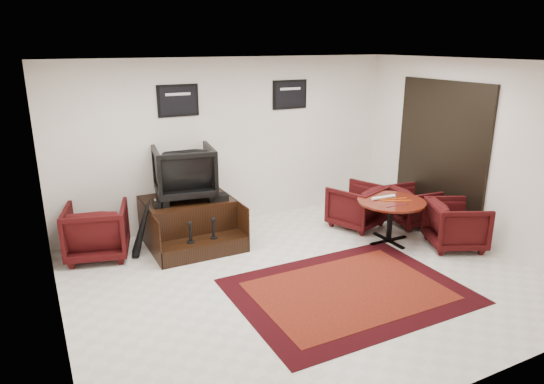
{
  "coord_description": "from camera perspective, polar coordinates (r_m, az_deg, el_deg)",
  "views": [
    {
      "loc": [
        -3.07,
        -5.0,
        3.03
      ],
      "look_at": [
        -0.06,
        0.9,
        0.97
      ],
      "focal_mm": 32.0,
      "sensor_mm": 36.0,
      "label": 1
    }
  ],
  "objects": [
    {
      "name": "shoes_pair",
      "position": [
        7.38,
        -12.99,
        -1.25
      ],
      "size": [
        0.24,
        0.28,
        0.1
      ],
      "color": "black",
      "rests_on": "shine_podium"
    },
    {
      "name": "table_clutter",
      "position": [
        7.69,
        14.33,
        -1.03
      ],
      "size": [
        0.57,
        0.34,
        0.01
      ],
      "color": "#D9540C",
      "rests_on": "meeting_table"
    },
    {
      "name": "umbrella_hooked",
      "position": [
        7.45,
        -15.15,
        -4.09
      ],
      "size": [
        0.29,
        0.11,
        0.78
      ],
      "primitive_type": null,
      "color": "black",
      "rests_on": "ground"
    },
    {
      "name": "shine_podium",
      "position": [
        7.71,
        -9.67,
        -3.57
      ],
      "size": [
        1.34,
        1.38,
        0.69
      ],
      "color": "black",
      "rests_on": "ground"
    },
    {
      "name": "meeting_table",
      "position": [
        7.74,
        13.83,
        -1.58
      ],
      "size": [
        1.04,
        1.04,
        0.68
      ],
      "color": "#410E09",
      "rests_on": "ground"
    },
    {
      "name": "paper_roll",
      "position": [
        7.75,
        12.97,
        -0.62
      ],
      "size": [
        0.42,
        0.07,
        0.05
      ],
      "primitive_type": "cylinder",
      "rotation": [
        0.0,
        1.57,
        -0.06
      ],
      "color": "white",
      "rests_on": "meeting_table"
    },
    {
      "name": "table_chair_window",
      "position": [
        8.66,
        16.38,
        -1.34
      ],
      "size": [
        0.74,
        0.78,
        0.74
      ],
      "primitive_type": "imported",
      "rotation": [
        0.0,
        0.0,
        1.47
      ],
      "color": "black",
      "rests_on": "ground"
    },
    {
      "name": "armchair_side",
      "position": [
        7.49,
        -19.93,
        -4.07
      ],
      "size": [
        1.02,
        0.98,
        0.87
      ],
      "primitive_type": "imported",
      "rotation": [
        0.0,
        0.0,
        2.89
      ],
      "color": "black",
      "rests_on": "ground"
    },
    {
      "name": "room_shell",
      "position": [
        6.32,
        7.0,
        5.79
      ],
      "size": [
        6.02,
        5.02,
        2.81
      ],
      "color": "beige",
      "rests_on": "ground"
    },
    {
      "name": "umbrella_black",
      "position": [
        7.3,
        -15.0,
        -4.09
      ],
      "size": [
        0.33,
        0.12,
        0.89
      ],
      "primitive_type": null,
      "color": "black",
      "rests_on": "ground"
    },
    {
      "name": "area_rug",
      "position": [
        6.34,
        8.97,
        -11.42
      ],
      "size": [
        2.84,
        2.13,
        0.01
      ],
      "color": "black",
      "rests_on": "ground"
    },
    {
      "name": "ground",
      "position": [
        6.61,
        4.04,
        -10.07
      ],
      "size": [
        6.0,
        6.0,
        0.0
      ],
      "primitive_type": "plane",
      "color": "silver",
      "rests_on": "ground"
    },
    {
      "name": "table_chair_corner",
      "position": [
        7.9,
        20.89,
        -3.35
      ],
      "size": [
        1.0,
        1.02,
        0.8
      ],
      "primitive_type": "imported",
      "rotation": [
        0.0,
        0.0,
        1.13
      ],
      "color": "black",
      "rests_on": "ground"
    },
    {
      "name": "polish_kit",
      "position": [
        7.5,
        -6.3,
        -0.61
      ],
      "size": [
        0.3,
        0.22,
        0.1
      ],
      "primitive_type": "cube",
      "rotation": [
        0.0,
        0.0,
        -0.11
      ],
      "color": "black",
      "rests_on": "shine_podium"
    },
    {
      "name": "shine_chair",
      "position": [
        7.59,
        -10.31,
        2.64
      ],
      "size": [
        1.0,
        0.96,
        0.91
      ],
      "primitive_type": "imported",
      "rotation": [
        0.0,
        0.0,
        2.99
      ],
      "color": "black",
      "rests_on": "shine_podium"
    },
    {
      "name": "table_chair_back",
      "position": [
        8.34,
        9.9,
        -1.38
      ],
      "size": [
        0.99,
        0.96,
        0.8
      ],
      "primitive_type": "imported",
      "rotation": [
        0.0,
        0.0,
        3.51
      ],
      "color": "black",
      "rests_on": "ground"
    }
  ]
}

